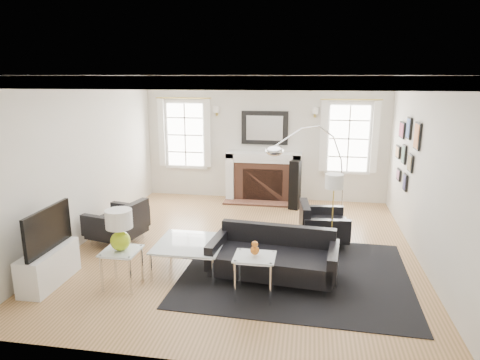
% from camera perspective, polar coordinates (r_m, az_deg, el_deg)
% --- Properties ---
extents(floor, '(6.00, 6.00, 0.00)m').
position_cam_1_polar(floor, '(7.25, 0.57, -8.94)').
color(floor, olive).
rests_on(floor, ground).
extents(back_wall, '(5.50, 0.04, 2.80)m').
position_cam_1_polar(back_wall, '(9.76, 3.32, 5.53)').
color(back_wall, silver).
rests_on(back_wall, floor).
extents(front_wall, '(5.50, 0.04, 2.80)m').
position_cam_1_polar(front_wall, '(4.00, -6.05, -6.80)').
color(front_wall, silver).
rests_on(front_wall, floor).
extents(left_wall, '(0.04, 6.00, 2.80)m').
position_cam_1_polar(left_wall, '(7.73, -19.99, 2.52)').
color(left_wall, silver).
rests_on(left_wall, floor).
extents(right_wall, '(0.04, 6.00, 2.80)m').
position_cam_1_polar(right_wall, '(6.97, 23.55, 1.03)').
color(right_wall, silver).
rests_on(right_wall, floor).
extents(ceiling, '(5.50, 6.00, 0.02)m').
position_cam_1_polar(ceiling, '(6.68, 0.63, 13.79)').
color(ceiling, white).
rests_on(ceiling, back_wall).
extents(crown_molding, '(5.50, 6.00, 0.12)m').
position_cam_1_polar(crown_molding, '(6.68, 0.63, 13.27)').
color(crown_molding, white).
rests_on(crown_molding, back_wall).
extents(fireplace, '(1.70, 0.69, 1.11)m').
position_cam_1_polar(fireplace, '(9.72, 3.11, 0.34)').
color(fireplace, white).
rests_on(fireplace, floor).
extents(mantel_mirror, '(1.05, 0.07, 0.75)m').
position_cam_1_polar(mantel_mirror, '(9.68, 3.31, 6.95)').
color(mantel_mirror, black).
rests_on(mantel_mirror, back_wall).
extents(window_left, '(1.24, 0.15, 1.62)m').
position_cam_1_polar(window_left, '(10.06, -7.30, 6.03)').
color(window_left, white).
rests_on(window_left, back_wall).
extents(window_right, '(1.24, 0.15, 1.62)m').
position_cam_1_polar(window_right, '(9.68, 14.29, 5.41)').
color(window_right, white).
rests_on(window_right, back_wall).
extents(gallery_wall, '(0.04, 1.73, 1.29)m').
position_cam_1_polar(gallery_wall, '(8.18, 21.30, 3.94)').
color(gallery_wall, black).
rests_on(gallery_wall, right_wall).
extents(tv_unit, '(0.35, 1.00, 1.09)m').
position_cam_1_polar(tv_unit, '(6.50, -24.13, -9.86)').
color(tv_unit, white).
rests_on(tv_unit, floor).
extents(area_rug, '(3.29, 2.77, 0.01)m').
position_cam_1_polar(area_rug, '(6.41, 7.36, -12.17)').
color(area_rug, black).
rests_on(area_rug, floor).
extents(sofa, '(1.83, 0.97, 0.58)m').
position_cam_1_polar(sofa, '(6.13, 4.54, -10.20)').
color(sofa, black).
rests_on(sofa, floor).
extents(armchair_left, '(0.96, 1.04, 0.60)m').
position_cam_1_polar(armchair_left, '(7.63, -15.75, -5.62)').
color(armchair_left, black).
rests_on(armchair_left, floor).
extents(armchair_right, '(0.85, 0.93, 0.58)m').
position_cam_1_polar(armchair_right, '(7.44, 10.71, -5.93)').
color(armchair_right, black).
rests_on(armchair_right, floor).
extents(coffee_table, '(0.96, 0.96, 0.43)m').
position_cam_1_polar(coffee_table, '(6.35, -6.67, -8.55)').
color(coffee_table, silver).
rests_on(coffee_table, floor).
extents(side_table_left, '(0.48, 0.48, 0.53)m').
position_cam_1_polar(side_table_left, '(6.05, -15.51, -9.91)').
color(side_table_left, silver).
rests_on(side_table_left, floor).
extents(nesting_table, '(0.52, 0.44, 0.58)m').
position_cam_1_polar(nesting_table, '(5.55, 1.96, -11.23)').
color(nesting_table, silver).
rests_on(nesting_table, floor).
extents(gourd_lamp, '(0.35, 0.35, 0.56)m').
position_cam_1_polar(gourd_lamp, '(5.89, -15.78, -6.08)').
color(gourd_lamp, '#ACCE19').
rests_on(gourd_lamp, side_table_left).
extents(orange_vase, '(0.12, 0.12, 0.18)m').
position_cam_1_polar(orange_vase, '(5.46, 1.98, -9.13)').
color(orange_vase, orange).
rests_on(orange_vase, nesting_table).
extents(arc_floor_lamp, '(1.44, 1.34, 2.04)m').
position_cam_1_polar(arc_floor_lamp, '(7.50, 9.41, 0.54)').
color(arc_floor_lamp, white).
rests_on(arc_floor_lamp, floor).
extents(stick_floor_lamp, '(0.27, 0.27, 1.36)m').
position_cam_1_polar(stick_floor_lamp, '(6.62, 12.43, -0.76)').
color(stick_floor_lamp, gold).
rests_on(stick_floor_lamp, floor).
extents(speaker_tower, '(0.26, 0.26, 1.06)m').
position_cam_1_polar(speaker_tower, '(9.16, 7.33, -0.68)').
color(speaker_tower, black).
rests_on(speaker_tower, floor).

